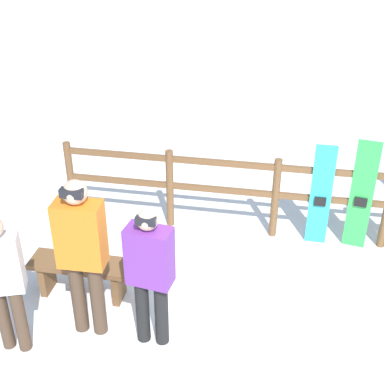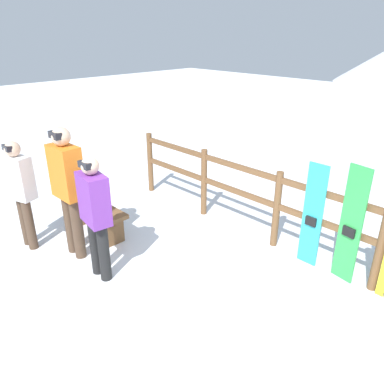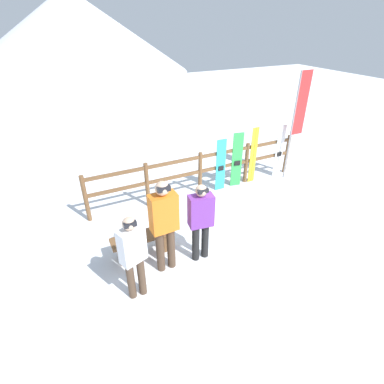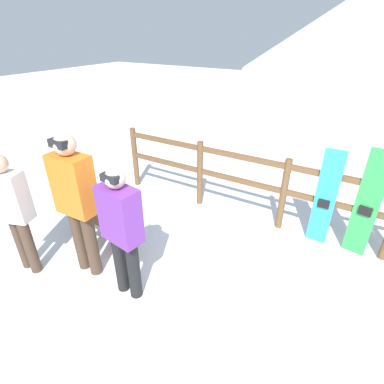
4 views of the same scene
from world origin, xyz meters
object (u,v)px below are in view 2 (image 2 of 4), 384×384
at_px(person_purple, 95,211).
at_px(snowboard_green, 351,226).
at_px(snowboard_cyan, 312,216).
at_px(bench, 97,214).
at_px(person_orange, 68,184).
at_px(person_white, 20,188).

xyz_separation_m(person_purple, snowboard_green, (2.17, 2.12, -0.17)).
distance_m(snowboard_cyan, snowboard_green, 0.49).
distance_m(bench, snowboard_cyan, 3.10).
xyz_separation_m(bench, snowboard_cyan, (2.65, 1.57, 0.37)).
bearing_deg(snowboard_green, bench, -153.45).
height_order(snowboard_cyan, snowboard_green, snowboard_green).
distance_m(person_orange, snowboard_cyan, 3.18).
relative_size(person_purple, snowboard_cyan, 1.13).
relative_size(person_white, person_orange, 0.87).
xyz_separation_m(bench, person_purple, (0.97, -0.56, 0.58)).
distance_m(person_white, person_orange, 0.77).
relative_size(person_purple, person_orange, 0.88).
xyz_separation_m(bench, person_orange, (0.28, -0.53, 0.72)).
distance_m(person_orange, snowboard_green, 3.56).
distance_m(person_white, snowboard_green, 4.30).
xyz_separation_m(person_orange, snowboard_green, (2.86, 2.10, -0.30)).
height_order(bench, person_purple, person_purple).
distance_m(bench, person_orange, 0.93).
bearing_deg(snowboard_cyan, snowboard_green, 0.01).
xyz_separation_m(person_orange, snowboard_cyan, (2.36, 2.10, -0.35)).
bearing_deg(person_orange, person_purple, -2.20).
relative_size(person_white, snowboard_green, 1.04).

